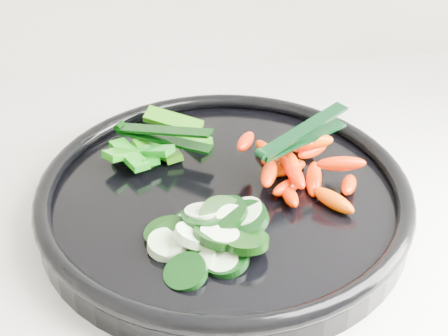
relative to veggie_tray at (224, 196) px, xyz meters
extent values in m
cylinder|color=black|center=(0.00, 0.00, -0.01)|extent=(0.43, 0.43, 0.02)
torus|color=black|center=(0.00, 0.00, 0.01)|extent=(0.43, 0.43, 0.02)
cylinder|color=black|center=(-0.05, -0.11, 0.01)|extent=(0.05, 0.05, 0.02)
cylinder|color=#D6F7C6|center=(-0.04, -0.10, 0.01)|extent=(0.04, 0.04, 0.02)
cylinder|color=black|center=(-0.01, -0.10, 0.01)|extent=(0.06, 0.06, 0.02)
cylinder|color=beige|center=(-0.02, -0.10, 0.01)|extent=(0.04, 0.04, 0.02)
cylinder|color=black|center=(-0.04, -0.05, 0.01)|extent=(0.07, 0.07, 0.02)
cylinder|color=beige|center=(-0.04, -0.05, 0.01)|extent=(0.04, 0.04, 0.02)
cylinder|color=black|center=(-0.06, -0.06, 0.01)|extent=(0.05, 0.05, 0.02)
cylinder|color=beige|center=(-0.05, -0.06, 0.01)|extent=(0.05, 0.04, 0.01)
cylinder|color=black|center=(-0.05, -0.07, 0.01)|extent=(0.06, 0.06, 0.02)
cylinder|color=beige|center=(-0.06, -0.08, 0.01)|extent=(0.05, 0.05, 0.02)
cylinder|color=black|center=(-0.04, -0.08, 0.01)|extent=(0.05, 0.05, 0.02)
cylinder|color=beige|center=(-0.06, -0.08, 0.01)|extent=(0.04, 0.04, 0.02)
cylinder|color=black|center=(0.01, -0.06, 0.02)|extent=(0.05, 0.05, 0.03)
cylinder|color=#DEF3C2|center=(0.01, -0.05, 0.02)|extent=(0.05, 0.05, 0.03)
cylinder|color=black|center=(-0.03, -0.06, 0.02)|extent=(0.05, 0.05, 0.02)
cylinder|color=#B7CFA5|center=(-0.03, -0.05, 0.02)|extent=(0.04, 0.04, 0.02)
cylinder|color=black|center=(-0.02, -0.08, 0.02)|extent=(0.05, 0.05, 0.03)
cylinder|color=#DAF8C6|center=(-0.04, -0.08, 0.02)|extent=(0.04, 0.04, 0.03)
cylinder|color=black|center=(-0.01, -0.06, 0.02)|extent=(0.06, 0.06, 0.03)
cylinder|color=beige|center=(0.00, -0.06, 0.02)|extent=(0.04, 0.04, 0.02)
cylinder|color=black|center=(-0.01, -0.05, 0.02)|extent=(0.05, 0.05, 0.02)
cylinder|color=#B7D6AB|center=(0.00, -0.05, 0.02)|extent=(0.03, 0.03, 0.02)
cylinder|color=black|center=(0.01, -0.09, 0.02)|extent=(0.04, 0.04, 0.02)
cylinder|color=beige|center=(-0.02, -0.08, 0.02)|extent=(0.05, 0.05, 0.02)
ellipsoid|color=#FF5900|center=(0.09, 0.00, 0.01)|extent=(0.03, 0.05, 0.03)
ellipsoid|color=#FC4200|center=(0.06, -0.01, 0.01)|extent=(0.04, 0.04, 0.02)
ellipsoid|color=#DD5800|center=(0.10, -0.04, 0.01)|extent=(0.04, 0.05, 0.02)
ellipsoid|color=#DB5700|center=(0.07, 0.03, 0.01)|extent=(0.04, 0.04, 0.02)
ellipsoid|color=#EC0F00|center=(0.12, -0.02, 0.01)|extent=(0.03, 0.05, 0.03)
ellipsoid|color=#FF5B00|center=(0.07, 0.03, 0.01)|extent=(0.02, 0.04, 0.02)
ellipsoid|color=red|center=(0.06, -0.02, 0.01)|extent=(0.02, 0.04, 0.02)
ellipsoid|color=#FF4900|center=(0.07, 0.02, 0.01)|extent=(0.05, 0.04, 0.03)
ellipsoid|color=#F46200|center=(0.10, 0.06, 0.01)|extent=(0.03, 0.04, 0.02)
ellipsoid|color=red|center=(0.05, 0.06, 0.01)|extent=(0.03, 0.04, 0.02)
ellipsoid|color=#F63A00|center=(0.04, 0.00, 0.03)|extent=(0.03, 0.05, 0.02)
ellipsoid|color=#F61100|center=(0.09, 0.05, 0.03)|extent=(0.03, 0.05, 0.03)
ellipsoid|color=#FF4400|center=(0.07, 0.01, 0.03)|extent=(0.02, 0.05, 0.03)
ellipsoid|color=#FF2300|center=(0.07, -0.01, 0.03)|extent=(0.02, 0.05, 0.02)
ellipsoid|color=red|center=(0.05, 0.03, 0.03)|extent=(0.03, 0.04, 0.02)
ellipsoid|color=#FF3700|center=(0.10, 0.03, 0.03)|extent=(0.05, 0.04, 0.02)
ellipsoid|color=red|center=(0.07, 0.02, 0.04)|extent=(0.04, 0.03, 0.02)
ellipsoid|color=red|center=(0.03, 0.04, 0.04)|extent=(0.03, 0.04, 0.02)
ellipsoid|color=#FF4C00|center=(0.09, 0.03, 0.04)|extent=(0.05, 0.02, 0.02)
ellipsoid|color=red|center=(0.11, -0.02, 0.04)|extent=(0.05, 0.03, 0.02)
cube|color=#216709|center=(-0.05, 0.08, 0.01)|extent=(0.03, 0.06, 0.02)
cube|color=#0D690A|center=(-0.06, 0.09, 0.01)|extent=(0.07, 0.05, 0.03)
cube|color=#1C730A|center=(-0.02, 0.10, 0.01)|extent=(0.05, 0.05, 0.02)
cube|color=#226809|center=(-0.06, 0.07, 0.01)|extent=(0.04, 0.04, 0.01)
cube|color=#0E6109|center=(-0.06, 0.08, 0.01)|extent=(0.05, 0.06, 0.02)
cube|color=#0B6F0A|center=(-0.08, 0.07, 0.01)|extent=(0.04, 0.07, 0.03)
cube|color=#09630F|center=(-0.07, 0.07, 0.02)|extent=(0.06, 0.05, 0.03)
cube|color=#1D6309|center=(-0.09, 0.07, 0.02)|extent=(0.05, 0.05, 0.02)
cube|color=#0A690A|center=(-0.09, 0.06, 0.02)|extent=(0.04, 0.06, 0.01)
cube|color=#1B700A|center=(-0.04, 0.12, 0.02)|extent=(0.07, 0.05, 0.02)
cylinder|color=black|center=(0.04, -0.01, 0.05)|extent=(0.01, 0.01, 0.01)
cube|color=black|center=(0.08, 0.02, 0.05)|extent=(0.10, 0.07, 0.00)
cube|color=black|center=(0.08, 0.02, 0.06)|extent=(0.10, 0.07, 0.02)
cylinder|color=black|center=(-0.10, 0.10, 0.03)|extent=(0.01, 0.01, 0.01)
cube|color=black|center=(-0.05, 0.08, 0.02)|extent=(0.10, 0.07, 0.00)
cube|color=black|center=(-0.05, 0.08, 0.04)|extent=(0.10, 0.07, 0.02)
camera|label=1|loc=(-0.07, -0.49, 0.38)|focal=50.00mm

